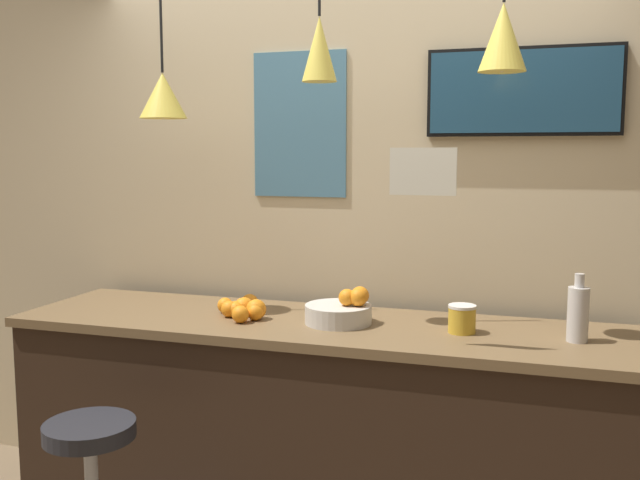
{
  "coord_description": "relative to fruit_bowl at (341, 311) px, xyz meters",
  "views": [
    {
      "loc": [
        0.9,
        -2.18,
        1.71
      ],
      "look_at": [
        0.0,
        0.64,
        1.35
      ],
      "focal_mm": 40.0,
      "sensor_mm": 36.0,
      "label": 1
    }
  ],
  "objects": [
    {
      "name": "back_wall",
      "position": [
        -0.09,
        0.46,
        0.4
      ],
      "size": [
        8.0,
        0.06,
        2.9
      ],
      "color": "beige",
      "rests_on": "ground_plane"
    },
    {
      "name": "juice_bottle",
      "position": [
        0.93,
        -0.0,
        0.06
      ],
      "size": [
        0.08,
        0.08,
        0.26
      ],
      "color": "silver",
      "rests_on": "service_counter"
    },
    {
      "name": "service_counter",
      "position": [
        -0.09,
        0.0,
        -0.55
      ],
      "size": [
        2.66,
        0.7,
        1.0
      ],
      "color": "black",
      "rests_on": "ground_plane"
    },
    {
      "name": "hanging_menu_board",
      "position": [
        0.38,
        -0.27,
        0.59
      ],
      "size": [
        0.24,
        0.01,
        0.17
      ],
      "color": "white"
    },
    {
      "name": "fruit_bowl",
      "position": [
        0.0,
        0.0,
        0.0
      ],
      "size": [
        0.28,
        0.28,
        0.16
      ],
      "color": "beige",
      "rests_on": "service_counter"
    },
    {
      "name": "spread_jar",
      "position": [
        0.5,
        -0.0,
        0.0
      ],
      "size": [
        0.11,
        0.11,
        0.11
      ],
      "color": "gold",
      "rests_on": "service_counter"
    },
    {
      "name": "pendant_lamp_right",
      "position": [
        0.63,
        -0.01,
        1.09
      ],
      "size": [
        0.18,
        0.18,
        0.79
      ],
      "color": "black"
    },
    {
      "name": "orange_pile",
      "position": [
        -0.44,
        -0.01,
        -0.01
      ],
      "size": [
        0.26,
        0.3,
        0.09
      ],
      "color": "orange",
      "rests_on": "service_counter"
    },
    {
      "name": "mounted_tv",
      "position": [
        0.69,
        0.41,
        0.92
      ],
      "size": [
        0.82,
        0.04,
        0.38
      ],
      "color": "black"
    },
    {
      "name": "pendant_lamp_middle",
      "position": [
        -0.09,
        -0.01,
        1.08
      ],
      "size": [
        0.14,
        0.14,
        0.81
      ],
      "color": "black"
    },
    {
      "name": "pendant_lamp_left",
      "position": [
        -0.81,
        -0.01,
        0.91
      ],
      "size": [
        0.21,
        0.21,
        0.94
      ],
      "color": "black"
    },
    {
      "name": "wall_poster",
      "position": [
        -0.33,
        0.43,
        0.79
      ],
      "size": [
        0.46,
        0.01,
        0.69
      ],
      "color": "teal"
    }
  ]
}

